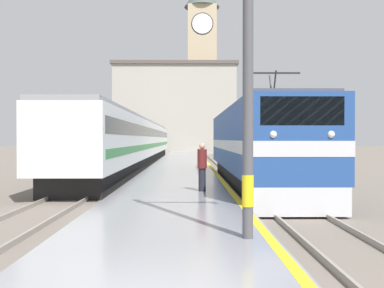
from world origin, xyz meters
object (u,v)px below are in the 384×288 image
passenger_train (138,141)px  clock_tower (202,61)px  locomotive_train (255,146)px  catenary_mast (254,32)px  person_on_platform (202,166)px

passenger_train → clock_tower: 42.84m
locomotive_train → clock_tower: (-0.67, 58.03, 13.96)m
clock_tower → passenger_train: bearing=-99.7°
passenger_train → clock_tower: clock_tower is taller
clock_tower → catenary_mast: bearing=-91.0°
locomotive_train → passenger_train: 19.56m
person_on_platform → clock_tower: 64.47m
locomotive_train → passenger_train: (-7.48, 18.07, 0.11)m
passenger_train → person_on_platform: size_ratio=27.37×
locomotive_train → catenary_mast: 12.76m
clock_tower → locomotive_train: bearing=-89.3°
catenary_mast → clock_tower: bearing=89.0°
locomotive_train → catenary_mast: bearing=-98.7°
locomotive_train → catenary_mast: size_ratio=2.26×
catenary_mast → clock_tower: clock_tower is taller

